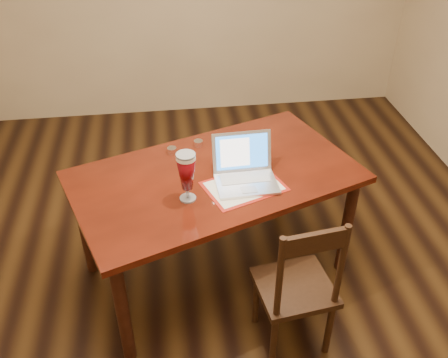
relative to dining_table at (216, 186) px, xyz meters
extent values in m
plane|color=black|center=(0.02, -0.04, -0.72)|extent=(5.00, 5.00, 0.00)
cube|color=#51160A|center=(0.00, 0.01, 0.07)|extent=(1.96, 1.51, 0.04)
cylinder|color=#33160C|center=(-0.59, -0.63, -0.34)|extent=(0.08, 0.08, 0.77)
cylinder|color=#33160C|center=(0.87, -0.10, -0.34)|extent=(0.08, 0.08, 0.77)
cylinder|color=#33160C|center=(-0.87, 0.12, -0.34)|extent=(0.08, 0.08, 0.77)
cylinder|color=#33160C|center=(0.59, 0.65, -0.34)|extent=(0.08, 0.08, 0.77)
cube|color=maroon|center=(0.15, -0.14, 0.09)|extent=(0.54, 0.46, 0.00)
cube|color=silver|center=(0.15, -0.14, 0.09)|extent=(0.48, 0.40, 0.00)
cube|color=silver|center=(0.17, -0.14, 0.10)|extent=(0.37, 0.26, 0.02)
cube|color=#BABBBF|center=(0.17, -0.09, 0.11)|extent=(0.30, 0.12, 0.00)
cube|color=#BABBBF|center=(0.17, -0.21, 0.11)|extent=(0.09, 0.07, 0.00)
cube|color=silver|center=(0.17, 0.02, 0.23)|extent=(0.36, 0.09, 0.24)
cube|color=blue|center=(0.17, 0.02, 0.23)|extent=(0.32, 0.07, 0.20)
cube|color=white|center=(0.12, 0.01, 0.23)|extent=(0.18, 0.05, 0.17)
cylinder|color=silver|center=(-0.19, -0.22, 0.09)|extent=(0.09, 0.09, 0.01)
cylinder|color=silver|center=(-0.19, -0.22, 0.13)|extent=(0.02, 0.02, 0.07)
cylinder|color=white|center=(-0.19, -0.22, 0.37)|extent=(0.11, 0.11, 0.02)
cylinder|color=silver|center=(-0.19, -0.22, 0.39)|extent=(0.11, 0.11, 0.01)
cylinder|color=silver|center=(-0.25, 0.29, 0.11)|extent=(0.06, 0.06, 0.04)
cylinder|color=silver|center=(-0.07, 0.35, 0.11)|extent=(0.06, 0.06, 0.04)
cube|color=black|center=(0.37, -0.62, -0.30)|extent=(0.46, 0.45, 0.04)
cylinder|color=black|center=(0.23, -0.80, -0.52)|extent=(0.04, 0.04, 0.41)
cylinder|color=black|center=(0.56, -0.76, -0.52)|extent=(0.04, 0.04, 0.41)
cylinder|color=black|center=(0.18, -0.48, -0.52)|extent=(0.04, 0.04, 0.41)
cylinder|color=black|center=(0.52, -0.44, -0.52)|extent=(0.04, 0.04, 0.41)
cylinder|color=black|center=(0.23, -0.80, -0.01)|extent=(0.04, 0.04, 0.54)
cylinder|color=black|center=(0.56, -0.76, -0.01)|extent=(0.04, 0.04, 0.54)
cube|color=black|center=(0.39, -0.78, 0.19)|extent=(0.34, 0.07, 0.12)
camera|label=1|loc=(-0.28, -2.49, 1.84)|focal=40.00mm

